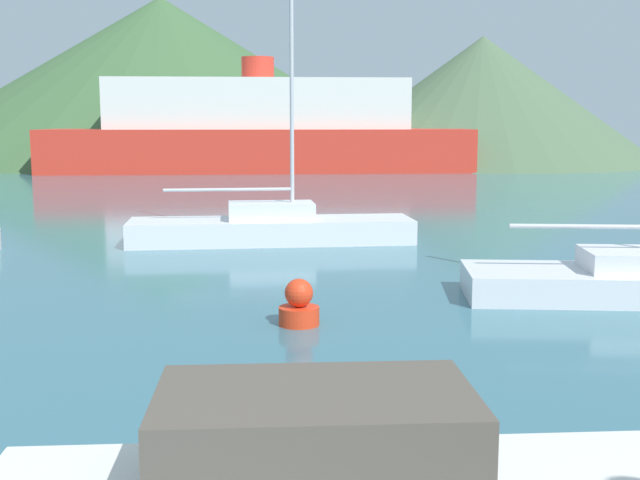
% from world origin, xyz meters
% --- Properties ---
extents(sailboat_inner, '(8.68, 3.32, 10.86)m').
position_xyz_m(sailboat_inner, '(-1.36, 21.40, 0.49)').
color(sailboat_inner, silver).
rests_on(sailboat_inner, ground_plane).
extents(sailboat_outer, '(6.97, 2.42, 6.88)m').
position_xyz_m(sailboat_outer, '(6.82, 13.98, 0.40)').
color(sailboat_outer, silver).
rests_on(sailboat_outer, ground_plane).
extents(ferry_distant, '(30.75, 12.41, 8.11)m').
position_xyz_m(ferry_distant, '(-5.43, 56.15, 2.86)').
color(ferry_distant, red).
rests_on(ferry_distant, ground_plane).
extents(buoy_marker, '(0.74, 0.74, 0.85)m').
position_xyz_m(buoy_marker, '(0.02, 11.66, 0.35)').
color(buoy_marker, red).
rests_on(buoy_marker, ground_plane).
extents(hill_west, '(51.35, 51.35, 15.40)m').
position_xyz_m(hill_west, '(-17.07, 77.00, 7.70)').
color(hill_west, '#3D6038').
rests_on(hill_west, ground_plane).
extents(hill_central, '(29.72, 29.72, 10.68)m').
position_xyz_m(hill_central, '(12.56, 67.57, 5.34)').
color(hill_central, '#4C6647').
rests_on(hill_central, ground_plane).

